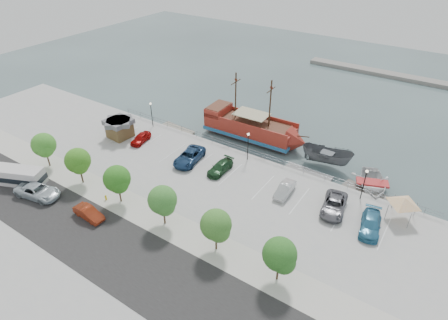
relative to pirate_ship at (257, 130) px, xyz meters
The scene contains 33 objects.
ground 14.02m from the pirate_ship, 79.53° to the right, with size 160.00×160.00×0.00m, color #3D4C4E.
land_slab 34.79m from the pirate_ship, 85.83° to the right, with size 100.00×58.00×1.20m, color #A1A1A1.
street 29.79m from the pirate_ship, 85.13° to the right, with size 100.00×8.00×0.04m, color black.
sidewalk 23.82m from the pirate_ship, 83.91° to the right, with size 100.00×4.00×0.05m, color beige.
seawall_railing 6.40m from the pirate_ship, 66.72° to the right, with size 50.00×0.06×1.00m.
far_shore 43.21m from the pirate_ship, 73.14° to the left, with size 40.00×3.00×0.80m, color gray.
pirate_ship is the anchor object (origin of this frame).
patrol_boat 11.97m from the pirate_ship, ahead, with size 2.71×7.21×2.79m, color #525458.
speedboat 19.16m from the pirate_ship, ahead, with size 4.95×6.93×1.44m, color silver.
dock_west 13.45m from the pirate_ship, 160.43° to the right, with size 6.32×1.81×0.36m, color gray.
dock_mid 11.70m from the pirate_ship, 22.70° to the right, with size 6.62×1.89×0.38m, color gray.
dock_east 19.56m from the pirate_ship, 13.26° to the right, with size 6.79×1.94×0.39m, color slate.
shed 21.42m from the pirate_ship, 144.49° to the right, with size 3.87×3.87×2.95m.
canopy_tent 24.72m from the pirate_ship, 19.30° to the right, with size 4.26×4.26×3.29m.
street_van 32.11m from the pirate_ship, 117.16° to the right, with size 2.65×5.75×1.60m, color #B4C0C6.
street_sedan 28.43m from the pirate_ship, 102.85° to the right, with size 1.43×4.09×1.35m, color maroon.
shuttle_bus 33.95m from the pirate_ship, 123.93° to the right, with size 6.74×4.58×2.24m.
fire_hydrant 25.51m from the pirate_ship, 106.41° to the right, with size 0.24×0.24×0.70m.
lamp_post_left 17.19m from the pirate_ship, 155.14° to the right, with size 0.36×0.36×4.28m.
lamp_post_mid 7.89m from the pirate_ship, 70.59° to the right, with size 0.36×0.36×4.28m.
lamp_post_right 19.98m from the pirate_ship, 21.16° to the right, with size 0.36×0.36×4.28m.
tree_a 30.72m from the pirate_ship, 129.14° to the right, with size 3.30×3.20×5.00m.
tree_b 26.87m from the pirate_ship, 117.44° to the right, with size 3.30×3.20×5.00m.
tree_c 24.46m from the pirate_ship, 102.64° to the right, with size 3.30×3.20×5.00m.
tree_d 23.93m from the pirate_ship, 85.97° to the right, with size 3.30×3.20×5.00m.
tree_e 25.40m from the pirate_ship, 69.93° to the right, with size 3.30×3.20×5.00m.
tree_f 28.56m from the pirate_ship, 56.57° to the right, with size 3.30×3.20×5.00m.
parked_car_a 18.05m from the pirate_ship, 138.67° to the right, with size 1.60×3.99×1.36m, color #9B0907.
parked_car_c 12.76m from the pirate_ship, 108.40° to the right, with size 2.70×5.85×1.63m, color navy.
parked_car_d 11.81m from the pirate_ship, 85.22° to the right, with size 1.86×4.57×1.33m, color #1D4223.
parked_car_f 15.40m from the pirate_ship, 47.69° to the right, with size 1.45×4.17×1.37m, color silver.
parked_car_g 19.85m from the pirate_ship, 33.78° to the right, with size 2.56×5.54×1.54m, color slate.
parked_car_h 24.10m from the pirate_ship, 29.65° to the right, with size 2.10×5.17×1.50m, color teal.
Camera 1 is at (21.89, -32.48, 28.91)m, focal length 30.00 mm.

